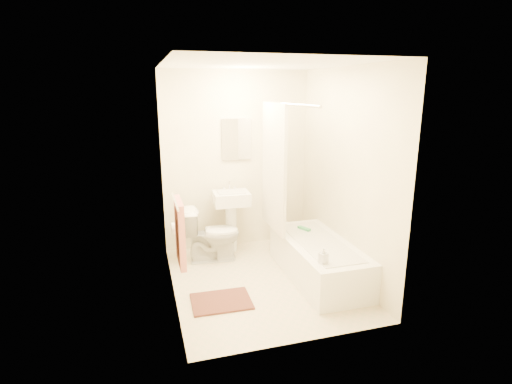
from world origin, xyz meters
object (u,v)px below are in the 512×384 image
object	(u,v)px
soap_bottle	(323,256)
sink	(231,219)
toilet	(212,235)
bath_mat	(221,301)
bathtub	(318,259)

from	to	relation	value
soap_bottle	sink	bearing A→B (deg)	110.53
toilet	bath_mat	xyz separation A→B (m)	(-0.11, -1.09, -0.33)
sink	soap_bottle	world-z (taller)	sink
bath_mat	toilet	bearing A→B (deg)	84.22
bath_mat	soap_bottle	xyz separation A→B (m)	(1.00, -0.29, 0.51)
bathtub	soap_bottle	world-z (taller)	soap_bottle
toilet	bathtub	xyz separation A→B (m)	(1.10, -0.82, -0.13)
bathtub	soap_bottle	xyz separation A→B (m)	(-0.21, -0.55, 0.30)
sink	bathtub	distance (m)	1.32
sink	bathtub	bearing A→B (deg)	-48.98
bathtub	sink	bearing A→B (deg)	127.98
toilet	sink	world-z (taller)	sink
toilet	bath_mat	bearing A→B (deg)	179.30
bath_mat	soap_bottle	distance (m)	1.16
toilet	bathtub	bearing A→B (deg)	-121.70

